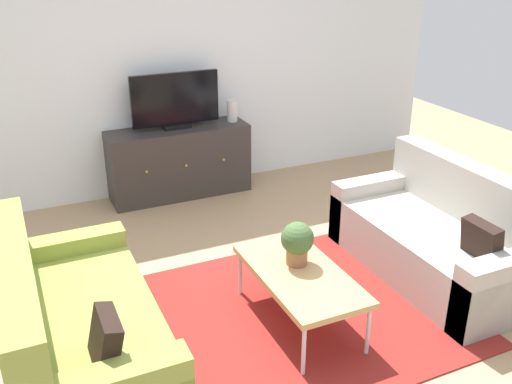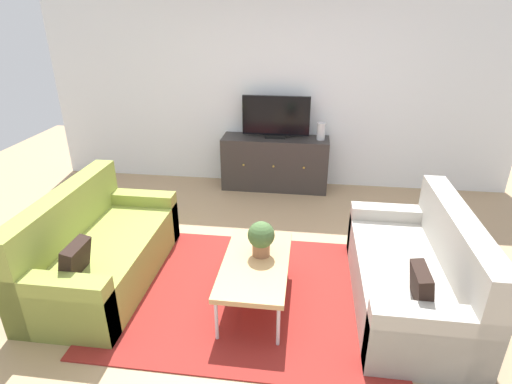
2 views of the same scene
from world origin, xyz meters
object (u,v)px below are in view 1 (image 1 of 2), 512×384
object	(u,v)px
coffee_table	(300,276)
tv_console	(179,162)
glass_vase	(232,111)
couch_right_side	(441,239)
couch_left_side	(70,333)
flat_screen_tv	(175,101)
potted_plant	(297,241)

from	to	relation	value
coffee_table	tv_console	world-z (taller)	tv_console
coffee_table	tv_console	distance (m)	2.52
tv_console	glass_vase	bearing A→B (deg)	0.00
couch_right_side	glass_vase	world-z (taller)	glass_vase
couch_left_side	tv_console	world-z (taller)	couch_left_side
couch_right_side	flat_screen_tv	size ratio (longest dim) A/B	1.89
couch_left_side	couch_right_side	distance (m)	2.88
couch_right_side	flat_screen_tv	world-z (taller)	flat_screen_tv
couch_right_side	tv_console	xyz separation A→B (m)	(-1.43, 2.37, 0.08)
flat_screen_tv	couch_right_side	bearing A→B (deg)	-59.17
tv_console	glass_vase	xyz separation A→B (m)	(0.61, 0.00, 0.48)
couch_right_side	flat_screen_tv	distance (m)	2.88
couch_right_side	coffee_table	bearing A→B (deg)	-174.11
tv_console	coffee_table	bearing A→B (deg)	-88.58
coffee_table	potted_plant	size ratio (longest dim) A/B	3.41
potted_plant	tv_console	bearing A→B (deg)	92.26
tv_console	flat_screen_tv	bearing A→B (deg)	90.00
couch_left_side	flat_screen_tv	world-z (taller)	flat_screen_tv
glass_vase	flat_screen_tv	bearing A→B (deg)	178.11
couch_left_side	potted_plant	distance (m)	1.57
couch_right_side	potted_plant	bearing A→B (deg)	-178.69
couch_left_side	couch_right_side	bearing A→B (deg)	0.00
couch_right_side	flat_screen_tv	bearing A→B (deg)	120.83
coffee_table	flat_screen_tv	xyz separation A→B (m)	(-0.06, 2.54, 0.63)
couch_right_side	coffee_table	size ratio (longest dim) A/B	1.61
tv_console	glass_vase	world-z (taller)	glass_vase
couch_right_side	potted_plant	distance (m)	1.37
coffee_table	potted_plant	bearing A→B (deg)	73.67
couch_right_side	coffee_table	distance (m)	1.38
couch_right_side	tv_console	size ratio (longest dim) A/B	1.17
glass_vase	potted_plant	bearing A→B (deg)	-102.02
tv_console	flat_screen_tv	xyz separation A→B (m)	(-0.00, 0.02, 0.65)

